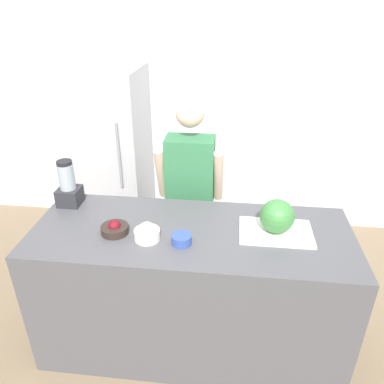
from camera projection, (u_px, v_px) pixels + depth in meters
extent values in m
cube|color=silver|center=(212.00, 102.00, 3.64)|extent=(8.00, 0.06, 2.60)
cube|color=#4C4C51|center=(191.00, 289.00, 2.52)|extent=(1.98, 0.77, 0.93)
cube|color=#B7B7BC|center=(111.00, 157.00, 3.61)|extent=(0.66, 0.68, 1.67)
cylinder|color=gray|center=(119.00, 156.00, 3.20)|extent=(0.02, 0.02, 0.58)
cube|color=#333338|center=(190.00, 242.00, 3.15)|extent=(0.27, 0.18, 0.76)
cube|color=#337247|center=(190.00, 172.00, 2.84)|extent=(0.36, 0.22, 0.54)
sphere|color=beige|center=(190.00, 113.00, 2.63)|extent=(0.21, 0.21, 0.21)
cylinder|color=beige|center=(161.00, 174.00, 2.83)|extent=(0.07, 0.22, 0.46)
cylinder|color=beige|center=(218.00, 176.00, 2.79)|extent=(0.07, 0.22, 0.46)
cube|color=white|center=(276.00, 232.00, 2.28)|extent=(0.44, 0.30, 0.01)
sphere|color=#3D7F3D|center=(277.00, 216.00, 2.23)|extent=(0.21, 0.21, 0.21)
cylinder|color=#2D231E|center=(115.00, 229.00, 2.27)|extent=(0.17, 0.17, 0.05)
sphere|color=maroon|center=(114.00, 226.00, 2.26)|extent=(0.08, 0.08, 0.08)
cylinder|color=white|center=(147.00, 235.00, 2.21)|extent=(0.15, 0.15, 0.06)
sphere|color=white|center=(147.00, 230.00, 2.20)|extent=(0.10, 0.10, 0.10)
cylinder|color=#334C9E|center=(182.00, 239.00, 2.17)|extent=(0.12, 0.12, 0.06)
cube|color=#28282D|center=(70.00, 196.00, 2.58)|extent=(0.15, 0.15, 0.12)
cylinder|color=#99A3AD|center=(66.00, 177.00, 2.51)|extent=(0.11, 0.11, 0.18)
cylinder|color=black|center=(64.00, 163.00, 2.46)|extent=(0.10, 0.10, 0.02)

